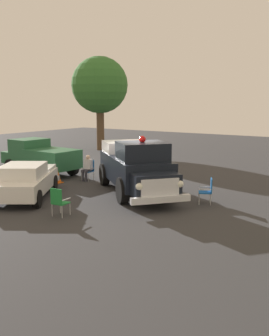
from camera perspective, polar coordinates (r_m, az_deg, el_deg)
ground_plane at (r=17.39m, az=-0.31°, el=-3.27°), size 60.00×60.00×0.00m
vintage_fire_truck at (r=16.57m, az=0.22°, el=0.29°), size 5.45×5.97×2.59m
classic_hot_rod at (r=16.46m, az=-15.87°, el=-1.76°), size 4.65×3.98×1.46m
parked_pickup at (r=21.60m, az=-13.92°, el=1.70°), size 2.27×4.90×1.90m
lawn_chair_near_truck at (r=19.60m, az=-6.83°, el=-0.07°), size 0.54×0.55×1.02m
lawn_chair_by_car at (r=13.56m, az=-11.26°, el=-4.71°), size 0.54×0.56×1.02m
lawn_chair_spare at (r=15.21m, az=10.92°, el=-3.10°), size 0.66×0.66×1.02m
spectator_seated at (r=19.47m, az=-7.06°, el=0.18°), size 0.57×0.42×1.29m
oak_tree_left at (r=31.49m, az=-5.21°, el=12.14°), size 4.52×4.52×7.52m
traffic_cone at (r=19.17m, az=-11.35°, el=-1.28°), size 0.40×0.40×0.64m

